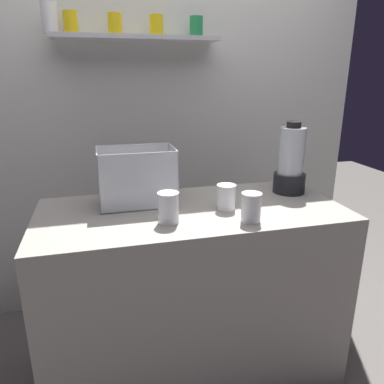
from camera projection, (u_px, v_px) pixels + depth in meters
ground_plane at (192, 366)px, 1.97m from camera, size 8.00×8.00×0.00m
counter at (192, 293)px, 1.83m from camera, size 1.40×0.64×0.90m
back_wall_unit at (160, 112)px, 2.28m from camera, size 2.60×0.24×2.50m
carrot_display_bin at (138, 186)px, 1.74m from camera, size 0.36×0.23×0.27m
blender_pitcher at (291, 164)px, 1.88m from camera, size 0.16×0.16×0.37m
juice_cup_orange_far_left at (168, 210)px, 1.51m from camera, size 0.09×0.09×0.13m
juice_cup_orange_left at (226, 198)px, 1.67m from camera, size 0.09×0.09×0.12m
juice_cup_mango_middle at (251, 209)px, 1.52m from camera, size 0.09×0.09×0.13m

